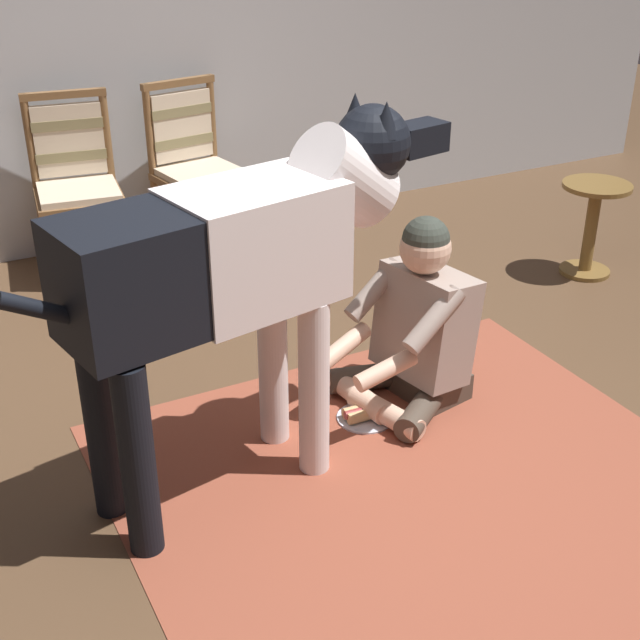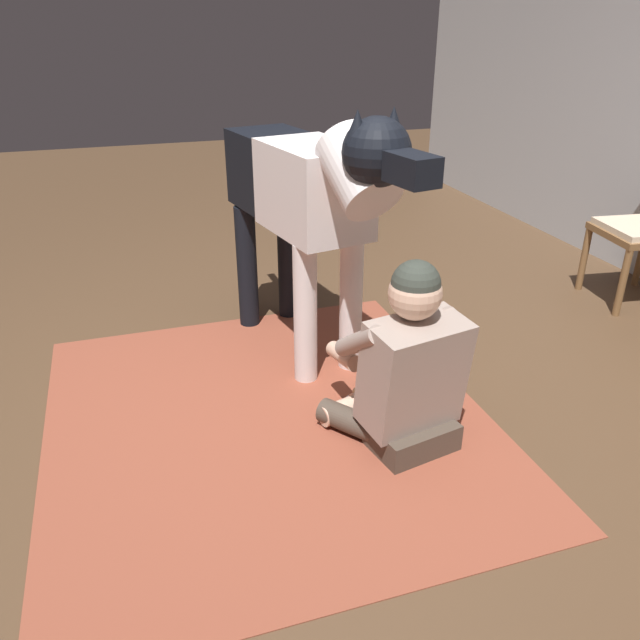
# 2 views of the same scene
# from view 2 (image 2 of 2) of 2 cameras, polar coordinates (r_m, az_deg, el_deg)

# --- Properties ---
(ground_plane) EXTENTS (13.86, 13.86, 0.00)m
(ground_plane) POSITION_cam_2_polar(r_m,az_deg,el_deg) (3.04, -1.82, -7.09)
(ground_plane) COLOR brown
(area_rug) EXTENTS (2.13, 1.93, 0.01)m
(area_rug) POSITION_cam_2_polar(r_m,az_deg,el_deg) (2.90, -4.68, -8.89)
(area_rug) COLOR brown
(area_rug) RESTS_ON ground
(person_sitting_on_floor) EXTENTS (0.67, 0.57, 0.82)m
(person_sitting_on_floor) POSITION_cam_2_polar(r_m,az_deg,el_deg) (2.62, 7.72, -4.52)
(person_sitting_on_floor) COLOR #4B3E33
(person_sitting_on_floor) RESTS_ON ground
(large_dog) EXTENTS (1.71, 0.54, 1.34)m
(large_dog) POSITION_cam_2_polar(r_m,az_deg,el_deg) (3.08, -1.16, 11.20)
(large_dog) COLOR silver
(large_dog) RESTS_ON ground
(hot_dog_on_plate) EXTENTS (0.24, 0.24, 0.06)m
(hot_dog_on_plate) POSITION_cam_2_polar(r_m,az_deg,el_deg) (2.97, 4.30, -7.43)
(hot_dog_on_plate) COLOR silver
(hot_dog_on_plate) RESTS_ON ground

